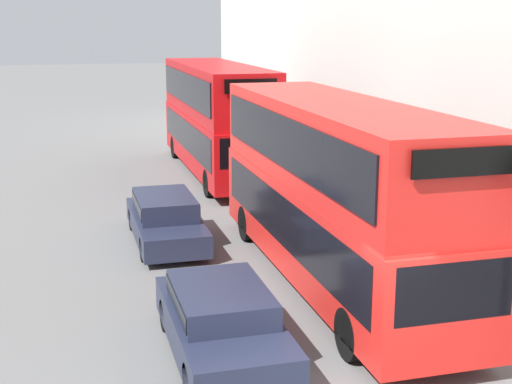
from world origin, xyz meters
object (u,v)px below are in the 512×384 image
at_px(car_hatchback, 165,217).
at_px(pedestrian, 340,188).
at_px(bus_second_in_queue, 217,114).
at_px(car_dark_sedan, 222,319).
at_px(bus_leading, 335,185).

height_order(car_hatchback, pedestrian, pedestrian).
height_order(bus_second_in_queue, car_dark_sedan, bus_second_in_queue).
relative_size(bus_second_in_queue, pedestrian, 6.26).
bearing_deg(bus_second_in_queue, car_hatchback, -111.10).
relative_size(car_dark_sedan, car_hatchback, 0.95).
bearing_deg(pedestrian, car_dark_sedan, -123.38).
distance_m(bus_leading, bus_second_in_queue, 13.12).
relative_size(bus_leading, car_dark_sedan, 2.45).
relative_size(bus_second_in_queue, car_dark_sedan, 2.47).
relative_size(car_dark_sedan, pedestrian, 2.53).
bearing_deg(bus_second_in_queue, car_dark_sedan, -101.88).
relative_size(bus_leading, car_hatchback, 2.32).
distance_m(car_hatchback, pedestrian, 6.24).
relative_size(bus_second_in_queue, car_hatchback, 2.34).
bearing_deg(pedestrian, bus_second_in_queue, 110.11).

